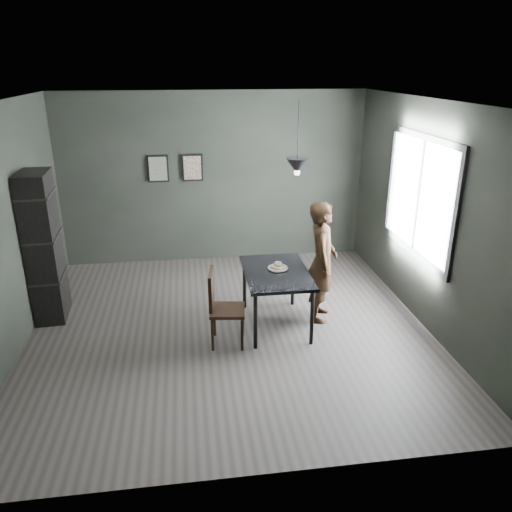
{
  "coord_description": "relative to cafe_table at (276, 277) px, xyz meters",
  "views": [
    {
      "loc": [
        -0.46,
        -5.66,
        3.19
      ],
      "look_at": [
        0.35,
        0.05,
        0.95
      ],
      "focal_mm": 35.0,
      "sensor_mm": 36.0,
      "label": 1
    }
  ],
  "objects": [
    {
      "name": "pendant_lamp",
      "position": [
        0.25,
        0.1,
        1.38
      ],
      "size": [
        0.28,
        0.28,
        0.86
      ],
      "color": "black",
      "rests_on": "ground"
    },
    {
      "name": "framed_print_right",
      "position": [
        -0.95,
        2.47,
        0.93
      ],
      "size": [
        0.34,
        0.04,
        0.44
      ],
      "color": "black",
      "rests_on": "ground"
    },
    {
      "name": "window_assembly",
      "position": [
        1.87,
        0.2,
        0.93
      ],
      "size": [
        0.04,
        1.96,
        1.56
      ],
      "color": "white",
      "rests_on": "ground"
    },
    {
      "name": "ceiling",
      "position": [
        -0.6,
        0.0,
        2.13
      ],
      "size": [
        5.0,
        5.0,
        0.02
      ],
      "color": "silver",
      "rests_on": "ground"
    },
    {
      "name": "cafe_table",
      "position": [
        0.0,
        0.0,
        0.0
      ],
      "size": [
        0.8,
        1.2,
        0.75
      ],
      "color": "black",
      "rests_on": "ground"
    },
    {
      "name": "donut_pile",
      "position": [
        0.03,
        0.07,
        0.12
      ],
      "size": [
        0.2,
        0.2,
        0.08
      ],
      "rotation": [
        0.0,
        0.0,
        -0.16
      ],
      "color": "#F6ECBF",
      "rests_on": "white_plate"
    },
    {
      "name": "woman",
      "position": [
        0.62,
        0.11,
        0.13
      ],
      "size": [
        0.52,
        0.66,
        1.6
      ],
      "primitive_type": "imported",
      "rotation": [
        0.0,
        0.0,
        1.3
      ],
      "color": "black",
      "rests_on": "ground"
    },
    {
      "name": "white_plate",
      "position": [
        0.03,
        0.07,
        0.08
      ],
      "size": [
        0.23,
        0.23,
        0.01
      ],
      "primitive_type": "cylinder",
      "color": "white",
      "rests_on": "cafe_table"
    },
    {
      "name": "wood_chair",
      "position": [
        -0.74,
        -0.36,
        -0.13
      ],
      "size": [
        0.46,
        0.46,
        0.94
      ],
      "rotation": [
        0.0,
        0.0,
        -0.13
      ],
      "color": "black",
      "rests_on": "ground"
    },
    {
      "name": "shelf_unit",
      "position": [
        -2.92,
        0.67,
        0.3
      ],
      "size": [
        0.41,
        0.67,
        1.95
      ],
      "primitive_type": "cube",
      "rotation": [
        0.0,
        0.0,
        0.06
      ],
      "color": "black",
      "rests_on": "ground"
    },
    {
      "name": "framed_print_left",
      "position": [
        -1.5,
        2.47,
        0.93
      ],
      "size": [
        0.34,
        0.04,
        0.44
      ],
      "color": "black",
      "rests_on": "ground"
    },
    {
      "name": "ground",
      "position": [
        -0.6,
        0.0,
        -0.67
      ],
      "size": [
        5.0,
        5.0,
        0.0
      ],
      "primitive_type": "plane",
      "color": "#332F2C",
      "rests_on": "ground"
    },
    {
      "name": "back_wall",
      "position": [
        -0.6,
        2.5,
        0.73
      ],
      "size": [
        5.0,
        0.1,
        2.8
      ],
      "primitive_type": "cube",
      "color": "black",
      "rests_on": "ground"
    }
  ]
}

